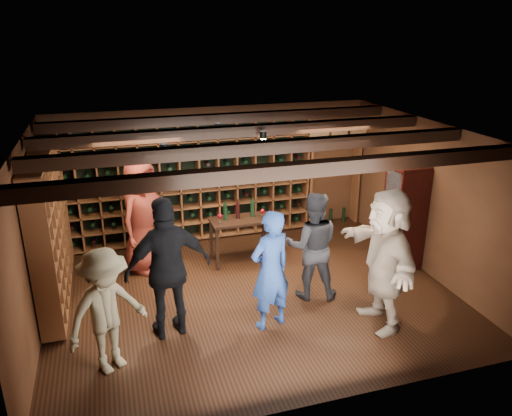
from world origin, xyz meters
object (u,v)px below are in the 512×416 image
object	(u,v)px
guest_khaki	(107,311)
tasting_table	(241,223)
man_grey_suit	(312,246)
man_blue_shirt	(270,270)
display_cabinet	(404,219)
guest_beige	(385,259)
guest_woman_black	(168,269)
guest_red_floral	(142,216)

from	to	relation	value
guest_khaki	tasting_table	xyz separation A→B (m)	(2.26, 2.34, -0.08)
man_grey_suit	guest_khaki	bearing A→B (deg)	35.05
man_blue_shirt	guest_khaki	xyz separation A→B (m)	(-2.11, -0.31, -0.06)
man_blue_shirt	tasting_table	xyz separation A→B (m)	(0.14, 2.03, -0.13)
display_cabinet	guest_khaki	world-z (taller)	display_cabinet
man_blue_shirt	guest_beige	size ratio (longest dim) A/B	0.86
guest_khaki	man_blue_shirt	bearing A→B (deg)	-21.72
man_blue_shirt	guest_woman_black	world-z (taller)	guest_woman_black
guest_beige	tasting_table	xyz separation A→B (m)	(-1.33, 2.42, -0.27)
guest_red_floral	tasting_table	bearing A→B (deg)	-54.93
tasting_table	man_blue_shirt	bearing A→B (deg)	-94.73
guest_beige	tasting_table	size ratio (longest dim) A/B	1.83
guest_woman_black	guest_khaki	size ratio (longest dim) A/B	1.23
man_blue_shirt	guest_red_floral	xyz separation A→B (m)	(-1.48, 2.20, 0.11)
display_cabinet	guest_woman_black	bearing A→B (deg)	-167.66
guest_beige	man_blue_shirt	bearing A→B (deg)	-101.28
guest_red_floral	guest_khaki	distance (m)	2.60
guest_red_floral	tasting_table	size ratio (longest dim) A/B	1.79
man_grey_suit	guest_red_floral	xyz separation A→B (m)	(-2.33, 1.62, 0.13)
guest_red_floral	guest_khaki	bearing A→B (deg)	-152.87
man_blue_shirt	guest_red_floral	world-z (taller)	guest_red_floral
man_blue_shirt	tasting_table	world-z (taller)	man_blue_shirt
man_grey_suit	tasting_table	bearing A→B (deg)	-45.88
guest_red_floral	guest_khaki	xyz separation A→B (m)	(-0.63, -2.52, -0.17)
man_grey_suit	tasting_table	xyz separation A→B (m)	(-0.70, 1.45, -0.12)
guest_red_floral	man_grey_suit	bearing A→B (deg)	-83.65
man_blue_shirt	guest_khaki	bearing A→B (deg)	-9.42
guest_khaki	guest_woman_black	bearing A→B (deg)	3.00
display_cabinet	man_blue_shirt	size ratio (longest dim) A/B	1.04
man_grey_suit	guest_red_floral	world-z (taller)	guest_red_floral
guest_red_floral	guest_khaki	size ratio (longest dim) A/B	1.22
guest_red_floral	guest_woman_black	distance (m)	2.00
guest_beige	man_grey_suit	bearing A→B (deg)	-143.63
man_grey_suit	guest_woman_black	xyz separation A→B (m)	(-2.16, -0.38, 0.13)
guest_khaki	man_grey_suit	bearing A→B (deg)	-13.31
guest_khaki	guest_beige	xyz separation A→B (m)	(3.59, -0.07, 0.20)
guest_red_floral	tasting_table	world-z (taller)	guest_red_floral
guest_woman_black	guest_khaki	world-z (taller)	guest_woman_black
guest_red_floral	guest_woman_black	world-z (taller)	guest_woman_black
man_grey_suit	guest_woman_black	bearing A→B (deg)	28.08
display_cabinet	guest_red_floral	xyz separation A→B (m)	(-4.20, 1.11, 0.10)
guest_red_floral	guest_woman_black	xyz separation A→B (m)	(0.17, -2.00, 0.01)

